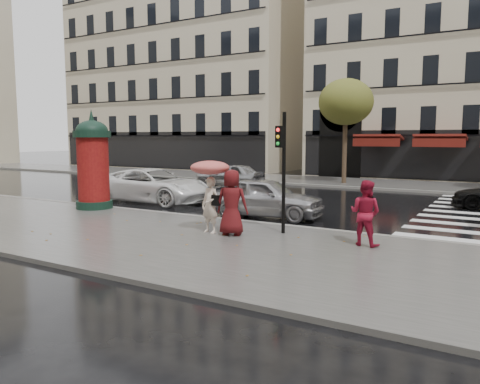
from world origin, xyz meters
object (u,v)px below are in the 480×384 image
Objects in this scene: traffic_light at (282,161)px; car_white at (152,186)px; man_burgundy at (232,202)px; car_far_silver at (230,175)px; car_silver at (265,197)px; woman_umbrella at (210,184)px; woman_red at (365,213)px; morris_column at (93,161)px.

traffic_light is 9.36m from car_white.
car_far_silver is (-7.64, 12.16, -0.36)m from man_burgundy.
car_silver is (-2.08, 2.89, -1.56)m from traffic_light.
man_burgundy is (0.73, 0.06, -0.52)m from woman_umbrella.
woman_red is at bearing -130.17° from car_silver.
morris_column reaches higher than man_burgundy.
woman_umbrella reaches higher than car_far_silver.
car_silver is (-4.68, 3.19, -0.24)m from woman_red.
traffic_light is at bearing -155.64° from man_burgundy.
car_far_silver is at bearing 90.11° from morris_column.
man_burgundy is at bearing -140.16° from traffic_light.
woman_umbrella is 0.62× the size of traffic_light.
car_white is at bearing 83.24° from morris_column.
woman_umbrella is 14.06m from car_far_silver.
man_burgundy reaches higher than car_far_silver.
man_burgundy is 0.45× the size of car_far_silver.
woman_red is 2.93m from traffic_light.
traffic_light is (1.17, 0.98, 1.22)m from man_burgundy.
woman_red is at bearing 174.74° from man_burgundy.
woman_umbrella is at bearing 176.80° from car_silver.
woman_umbrella is at bearing -13.86° from morris_column.
traffic_light is at bearing -4.35° from morris_column.
traffic_light is 0.82× the size of car_silver.
traffic_light reaches higher than car_silver.
morris_column is 8.82m from traffic_light.
man_burgundy reaches higher than car_silver.
car_silver is 0.78× the size of car_white.
man_burgundy is at bearing 19.99° from woman_red.
woman_umbrella is 0.52× the size of car_far_silver.
woman_red is 11.75m from car_white.
morris_column is at bearing -27.66° from man_burgundy.
car_far_silver is at bearing 33.13° from car_silver.
car_white is 7.39m from car_far_silver.
car_silver is at bearing -24.49° from woman_red.
woman_umbrella is at bearing -151.48° from traffic_light.
man_burgundy is 1.95m from traffic_light.
woman_red is 0.48× the size of traffic_light.
woman_red is 0.31× the size of car_white.
traffic_light reaches higher than car_far_silver.
woman_red is at bearing 45.12° from car_far_silver.
morris_column is 7.18m from car_silver.
morris_column reaches higher than woman_red.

